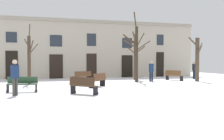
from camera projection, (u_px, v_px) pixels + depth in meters
name	position (u px, v px, depth m)	size (l,w,h in m)	color
ground_plane	(120.00, 86.00, 17.66)	(38.30, 38.30, 0.00)	white
building_facade	(91.00, 48.00, 27.04)	(23.94, 0.60, 6.14)	#BCB29E
tree_left_of_center	(135.00, 55.00, 23.84)	(2.33, 1.87, 4.41)	#4C3D2D
tree_center	(137.00, 52.00, 21.41)	(1.99, 1.60, 5.73)	#382B1E
tree_right_of_center	(29.00, 58.00, 19.19)	(1.09, 2.70, 4.44)	#423326
tree_near_facade	(197.00, 58.00, 22.19)	(1.04, 1.30, 3.86)	#4C3D2D
litter_bin	(136.00, 74.00, 26.63)	(0.46, 0.46, 0.77)	#4C1E19
bench_far_corner	(82.00, 76.00, 22.52)	(1.75, 1.10, 0.88)	#51331E
bench_near_center_tree	(174.00, 75.00, 23.47)	(0.97, 1.93, 0.91)	brown
bench_by_litter_bin	(83.00, 86.00, 13.38)	(1.43, 1.38, 0.92)	#3D2819
bench_facing_shops	(98.00, 80.00, 17.26)	(1.47, 1.63, 0.94)	#51331E
bench_near_lamp	(22.00, 84.00, 14.32)	(1.70, 0.64, 0.87)	#2D4C33
person_strolling	(151.00, 70.00, 22.05)	(0.40, 0.26, 1.81)	black
person_near_bench	(194.00, 69.00, 25.21)	(0.26, 0.40, 1.76)	black
person_by_shop_door	(15.00, 75.00, 12.89)	(0.41, 0.43, 1.82)	#403D3A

